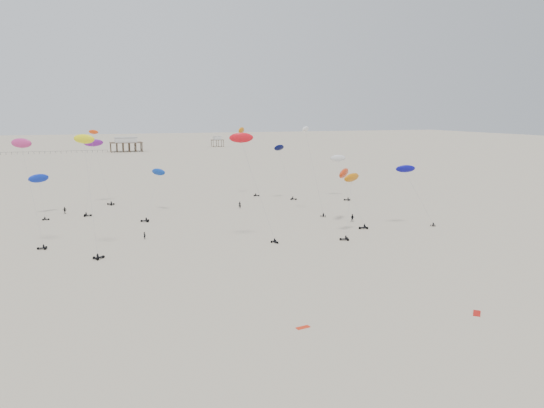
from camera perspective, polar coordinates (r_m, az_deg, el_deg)
name	(u,v)px	position (r m, az deg, el deg)	size (l,w,h in m)	color
ground_plane	(181,177)	(222.45, -9.77, 2.91)	(900.00, 900.00, 0.00)	beige
pavilion_main	(126,145)	(369.32, -15.42, 6.10)	(21.00, 13.00, 9.80)	brown
pavilion_small	(217,142)	(410.09, -5.90, 6.64)	(9.00, 7.00, 8.00)	brown
pier_fence	(42,153)	(369.30, -23.49, 5.10)	(80.20, 0.20, 1.50)	black
rig_0	(247,154)	(106.27, -2.75, 5.39)	(9.72, 4.70, 22.68)	black
rig_1	(312,159)	(137.33, 4.29, 4.84)	(5.42, 8.89, 23.04)	black
rig_2	(26,167)	(111.66, -24.92, 3.59)	(5.62, 3.62, 21.75)	black
rig_3	(244,143)	(168.28, -3.00, 6.60)	(6.86, 6.25, 21.86)	black
rig_4	(88,173)	(103.35, -19.15, 3.17)	(4.77, 8.55, 22.68)	black
rig_5	(282,158)	(160.84, 1.09, 4.93)	(7.46, 5.34, 16.99)	black
rig_6	(90,174)	(146.65, -18.97, 3.12)	(5.57, 10.52, 22.16)	black
rig_7	(96,153)	(160.61, -18.38, 5.26)	(7.92, 6.69, 19.12)	black
rig_8	(350,188)	(115.45, 8.43, 1.69)	(7.87, 8.21, 13.91)	black
rig_9	(155,183)	(142.01, -12.43, 2.21)	(8.68, 16.63, 17.01)	black
rig_10	(347,181)	(127.38, 8.04, 2.46)	(5.69, 11.89, 14.15)	black
rig_11	(39,182)	(150.32, -23.77, 2.21)	(5.80, 12.37, 12.43)	black
rig_12	(409,176)	(126.90, 14.54, 2.92)	(10.25, 4.84, 15.11)	black
rig_13	(340,166)	(166.90, 7.29, 4.13)	(5.13, 10.86, 14.08)	black
spectator_0	(145,239)	(115.43, -13.53, -3.69)	(0.68, 0.47, 1.87)	black
spectator_1	(352,222)	(131.25, 8.64, -1.89)	(1.09, 0.63, 2.22)	black
spectator_2	(65,214)	(149.88, -21.38, -1.00)	(1.30, 0.70, 2.21)	black
spectator_3	(240,208)	(147.76, -3.49, -0.47)	(0.83, 0.57, 2.29)	black
grounded_kite_a	(477,314)	(77.26, 21.17, -10.93)	(2.20, 0.90, 0.08)	#B6120B
grounded_kite_b	(303,328)	(68.03, 3.35, -13.14)	(1.80, 0.70, 0.07)	red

